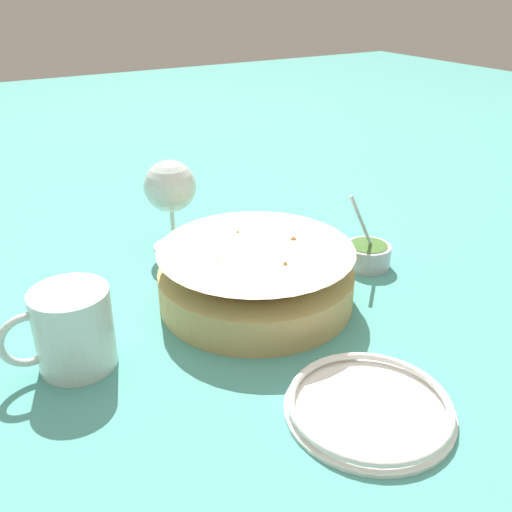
% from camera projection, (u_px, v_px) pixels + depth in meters
% --- Properties ---
extents(ground_plane, '(4.00, 4.00, 0.00)m').
position_uv_depth(ground_plane, '(259.00, 293.00, 0.79)').
color(ground_plane, teal).
extents(food_basket, '(0.26, 0.26, 0.08)m').
position_uv_depth(food_basket, '(256.00, 278.00, 0.76)').
color(food_basket, tan).
rests_on(food_basket, ground_plane).
extents(sauce_cup, '(0.08, 0.07, 0.12)m').
position_uv_depth(sauce_cup, '(367.00, 254.00, 0.86)').
color(sauce_cup, '#B7B7BC').
rests_on(sauce_cup, ground_plane).
extents(wine_glass, '(0.08, 0.08, 0.14)m').
position_uv_depth(wine_glass, '(170.00, 189.00, 0.89)').
color(wine_glass, silver).
rests_on(wine_glass, ground_plane).
extents(beer_mug, '(0.12, 0.09, 0.09)m').
position_uv_depth(beer_mug, '(73.00, 332.00, 0.63)').
color(beer_mug, silver).
rests_on(beer_mug, ground_plane).
extents(side_plate, '(0.17, 0.17, 0.01)m').
position_uv_depth(side_plate, '(369.00, 406.00, 0.58)').
color(side_plate, white).
rests_on(side_plate, ground_plane).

